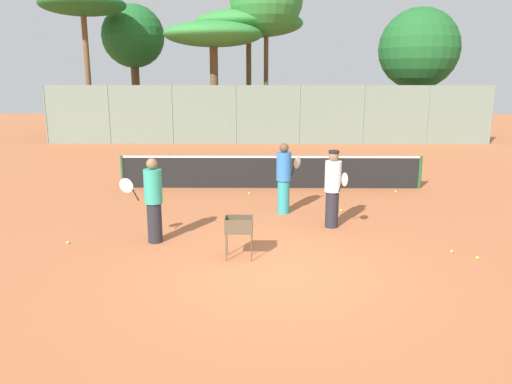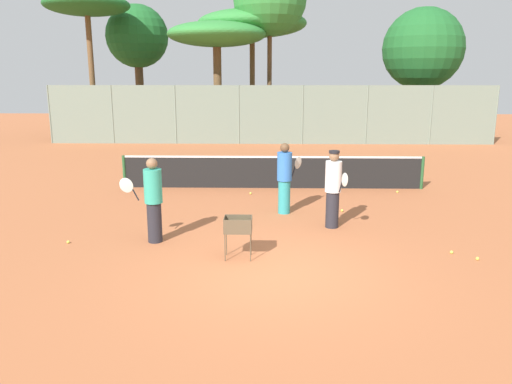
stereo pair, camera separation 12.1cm
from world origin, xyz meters
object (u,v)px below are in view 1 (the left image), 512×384
at_px(tennis_net, 271,171).
at_px(parked_car, 189,123).
at_px(player_yellow_shirt, 333,188).
at_px(player_red_cap, 284,178).
at_px(player_white_outfit, 153,200).
at_px(ball_cart, 240,228).

relative_size(tennis_net, parked_car, 2.36).
bearing_deg(player_yellow_shirt, player_red_cap, -158.18).
relative_size(player_white_outfit, player_yellow_shirt, 1.00).
bearing_deg(player_red_cap, tennis_net, 48.28).
xyz_separation_m(player_yellow_shirt, parked_car, (-6.35, 19.90, -0.32)).
bearing_deg(player_red_cap, parked_car, 58.33).
xyz_separation_m(tennis_net, ball_cart, (-0.73, -6.50, 0.08)).
bearing_deg(player_white_outfit, parked_car, -92.79).
xyz_separation_m(player_white_outfit, ball_cart, (1.94, -0.99, -0.34)).
relative_size(tennis_net, player_yellow_shirt, 5.22).
height_order(tennis_net, parked_car, parked_car).
xyz_separation_m(tennis_net, parked_car, (-4.92, 15.57, 0.10)).
bearing_deg(parked_car, player_red_cap, -74.35).
bearing_deg(tennis_net, parked_car, 107.53).
distance_m(ball_cart, parked_car, 22.46).
xyz_separation_m(player_white_outfit, parked_car, (-2.24, 21.08, -0.31)).
relative_size(tennis_net, ball_cart, 11.44).
bearing_deg(parked_car, player_white_outfit, -83.93).
distance_m(player_red_cap, ball_cart, 3.61).
bearing_deg(tennis_net, player_red_cap, -84.40).
bearing_deg(player_yellow_shirt, player_white_outfit, -93.67).
height_order(player_white_outfit, player_red_cap, player_red_cap).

